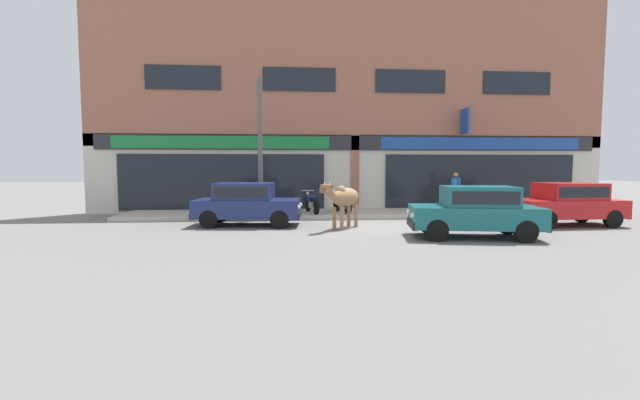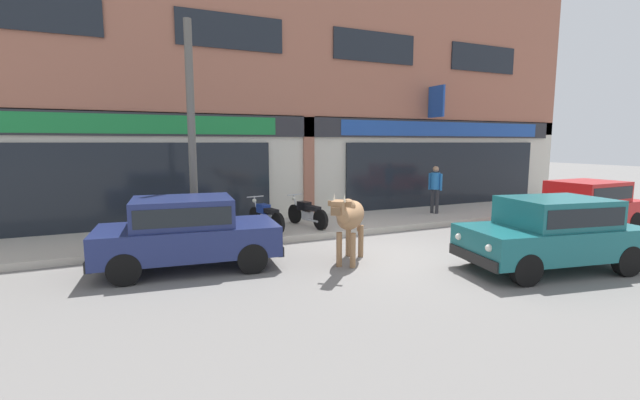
{
  "view_description": "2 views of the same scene",
  "coord_description": "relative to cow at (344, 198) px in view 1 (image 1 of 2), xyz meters",
  "views": [
    {
      "loc": [
        -3.15,
        -13.71,
        2.0
      ],
      "look_at": [
        -1.89,
        1.0,
        0.85
      ],
      "focal_mm": 24.0,
      "sensor_mm": 36.0,
      "label": 1
    },
    {
      "loc": [
        -5.47,
        -7.86,
        2.55
      ],
      "look_at": [
        -1.42,
        1.0,
        1.24
      ],
      "focal_mm": 24.0,
      "sensor_mm": 36.0,
      "label": 2
    }
  ],
  "objects": [
    {
      "name": "ground_plane",
      "position": [
        1.21,
        0.04,
        -1.01
      ],
      "size": [
        90.0,
        90.0,
        0.0
      ],
      "primitive_type": "plane",
      "color": "slate"
    },
    {
      "name": "sidewalk",
      "position": [
        1.21,
        3.65,
        -0.92
      ],
      "size": [
        19.0,
        2.82,
        0.17
      ],
      "primitive_type": "cube",
      "color": "#B7AFA3",
      "rests_on": "ground"
    },
    {
      "name": "shop_building",
      "position": [
        1.21,
        5.32,
        3.58
      ],
      "size": [
        23.0,
        1.4,
        9.59
      ],
      "color": "#9E604C",
      "rests_on": "ground"
    },
    {
      "name": "cow",
      "position": [
        0.0,
        0.0,
        0.0
      ],
      "size": [
        1.59,
        1.76,
        1.61
      ],
      "color": "#936B47",
      "rests_on": "ground"
    },
    {
      "name": "car_0",
      "position": [
        3.45,
        -2.13,
        -0.19
      ],
      "size": [
        3.79,
        2.18,
        1.46
      ],
      "color": "black",
      "rests_on": "ground"
    },
    {
      "name": "car_1",
      "position": [
        -3.2,
        0.98,
        -0.19
      ],
      "size": [
        3.73,
        1.95,
        1.46
      ],
      "color": "black",
      "rests_on": "ground"
    },
    {
      "name": "car_2",
      "position": [
        7.67,
        0.03,
        -0.19
      ],
      "size": [
        3.65,
        1.69,
        1.46
      ],
      "color": "black",
      "rests_on": "ground"
    },
    {
      "name": "motorcycle_0",
      "position": [
        -0.82,
        3.27,
        -0.45
      ],
      "size": [
        0.62,
        1.79,
        0.88
      ],
      "color": "black",
      "rests_on": "sidewalk"
    },
    {
      "name": "motorcycle_1",
      "position": [
        0.39,
        3.27,
        -0.45
      ],
      "size": [
        0.66,
        1.78,
        0.88
      ],
      "color": "black",
      "rests_on": "sidewalk"
    },
    {
      "name": "pedestrian",
      "position": [
        5.21,
        3.57,
        0.15
      ],
      "size": [
        0.32,
        0.47,
        1.6
      ],
      "color": "#2D2D33",
      "rests_on": "sidewalk"
    },
    {
      "name": "utility_pole",
      "position": [
        -2.81,
        2.54,
        1.74
      ],
      "size": [
        0.18,
        0.18,
        5.14
      ],
      "primitive_type": "cylinder",
      "color": "#595651",
      "rests_on": "sidewalk"
    }
  ]
}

